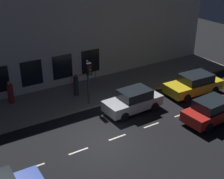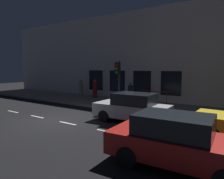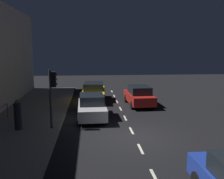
{
  "view_description": "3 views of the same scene",
  "coord_description": "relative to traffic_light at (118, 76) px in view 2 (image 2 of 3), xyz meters",
  "views": [
    {
      "loc": [
        -13.01,
        7.48,
        10.5
      ],
      "look_at": [
        2.03,
        -1.88,
        2.16
      ],
      "focal_mm": 49.35,
      "sensor_mm": 36.0,
      "label": 1
    },
    {
      "loc": [
        -7.56,
        -8.93,
        2.95
      ],
      "look_at": [
        2.63,
        -2.09,
        1.65
      ],
      "focal_mm": 32.91,
      "sensor_mm": 36.0,
      "label": 2
    },
    {
      "loc": [
        2.26,
        12.57,
        4.62
      ],
      "look_at": [
        0.87,
        -3.68,
        1.92
      ],
      "focal_mm": 40.78,
      "sensor_mm": 36.0,
      "label": 3
    }
  ],
  "objects": [
    {
      "name": "pedestrian_1",
      "position": [
        3.23,
        4.64,
        -1.5
      ],
      "size": [
        0.5,
        0.5,
        1.68
      ],
      "rotation": [
        0.0,
        0.0,
        4.51
      ],
      "color": "maroon",
      "rests_on": "sidewalk"
    },
    {
      "name": "pedestrian_0",
      "position": [
        1.92,
        0.1,
        -1.5
      ],
      "size": [
        0.53,
        0.53,
        1.67
      ],
      "rotation": [
        0.0,
        0.0,
        4.18
      ],
      "color": "#232328",
      "rests_on": "sidewalk"
    },
    {
      "name": "building_facade",
      "position": [
        4.45,
        1.44,
        1.5
      ],
      "size": [
        0.65,
        32.0,
        7.84
      ],
      "color": "beige",
      "rests_on": "ground"
    },
    {
      "name": "red_railing",
      "position": [
        3.23,
        -1.24,
        -1.54
      ],
      "size": [
        0.05,
        2.21,
        0.97
      ],
      "color": "red",
      "rests_on": "sidewalk"
    },
    {
      "name": "pedestrian_2",
      "position": [
        3.26,
        6.42,
        -1.53
      ],
      "size": [
        0.54,
        0.54,
        1.62
      ],
      "rotation": [
        0.0,
        0.0,
        3.94
      ],
      "color": "gray",
      "rests_on": "sidewalk"
    },
    {
      "name": "lane_centre_line",
      "position": [
        -4.35,
        0.44,
        -2.41
      ],
      "size": [
        0.12,
        27.2,
        0.01
      ],
      "color": "beige",
      "rests_on": "ground"
    },
    {
      "name": "parked_car_1",
      "position": [
        -2.15,
        -2.27,
        -1.63
      ],
      "size": [
        1.94,
        4.16,
        1.58
      ],
      "rotation": [
        0.0,
        0.0,
        0.03
      ],
      "color": "#B7B7BC",
      "rests_on": "ground"
    },
    {
      "name": "ground_plane",
      "position": [
        -4.35,
        1.44,
        -2.42
      ],
      "size": [
        60.0,
        60.0,
        0.0
      ],
      "primitive_type": "plane",
      "color": "black"
    },
    {
      "name": "sidewalk",
      "position": [
        1.9,
        1.44,
        -2.34
      ],
      "size": [
        4.5,
        32.0,
        0.15
      ],
      "color": "gray",
      "rests_on": "ground"
    },
    {
      "name": "parked_car_0",
      "position": [
        -5.97,
        -5.82,
        -1.63
      ],
      "size": [
        1.99,
        4.25,
        1.58
      ],
      "rotation": [
        0.0,
        0.0,
        3.19
      ],
      "color": "red",
      "rests_on": "ground"
    },
    {
      "name": "traffic_light",
      "position": [
        0.0,
        0.0,
        0.0
      ],
      "size": [
        0.48,
        0.32,
        3.27
      ],
      "color": "#2D2D30",
      "rests_on": "sidewalk"
    }
  ]
}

